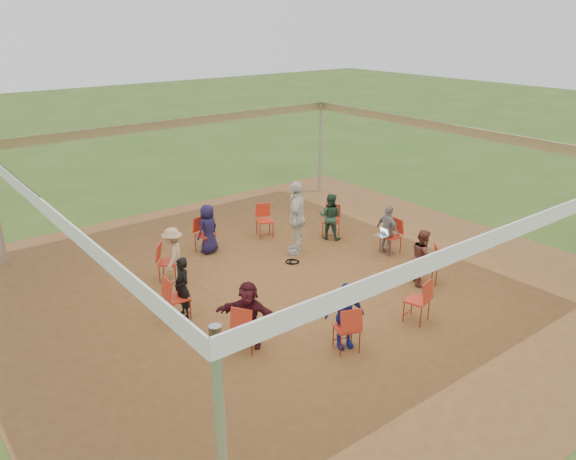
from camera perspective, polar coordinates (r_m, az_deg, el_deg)
ground at (r=12.78m, az=0.93°, el=-5.26°), size 80.00×80.00×0.00m
dirt_patch at (r=12.78m, az=0.93°, el=-5.23°), size 13.00×13.00×0.00m
tent at (r=11.93m, az=1.00°, el=5.02°), size 10.33×10.33×3.00m
chair_0 at (r=14.35m, az=10.41°, el=-0.64°), size 0.46×0.44×0.90m
chair_1 at (r=15.17m, az=4.40°, el=0.86°), size 0.60×0.59×0.90m
chair_2 at (r=15.18m, az=-2.38°, el=0.91°), size 0.55×0.56×0.90m
chair_3 at (r=14.36m, az=-8.42°, el=-0.49°), size 0.52×0.53×0.90m
chair_4 at (r=12.93m, az=-12.05°, el=-3.23°), size 0.61×0.60×0.90m
chair_5 at (r=11.31m, az=-11.18°, el=-6.81°), size 0.46×0.44×0.90m
chair_6 at (r=10.18m, az=-4.28°, el=-9.77°), size 0.60×0.59×0.90m
chair_7 at (r=10.17m, az=5.98°, el=-9.86°), size 0.55×0.56×0.90m
chair_8 at (r=11.30m, az=12.98°, el=-7.00°), size 0.52×0.53×0.90m
chair_9 at (r=12.91m, az=13.96°, el=-3.43°), size 0.61×0.60×0.90m
person_seated_0 at (r=14.20m, az=10.11°, el=-0.03°), size 0.42×0.76×1.27m
person_seated_1 at (r=15.00m, az=4.30°, el=1.39°), size 0.63×0.71×1.27m
person_seated_2 at (r=14.21m, az=-8.12°, el=0.11°), size 0.69×0.49×1.27m
person_seated_3 at (r=12.83m, az=-11.59°, el=-2.47°), size 0.83×0.89×1.27m
person_seated_4 at (r=11.27m, az=-10.69°, el=-5.81°), size 0.33×0.48×1.27m
person_seated_5 at (r=10.18m, az=-4.04°, el=-8.54°), size 1.01×1.22×1.27m
person_seated_6 at (r=10.18m, az=5.76°, el=-8.62°), size 0.83×0.62×1.27m
person_seated_7 at (r=12.81m, az=13.51°, el=-2.66°), size 0.66×0.70×1.27m
standing_person at (r=13.97m, az=0.91°, el=1.27°), size 1.19×1.16×1.87m
cable_coil at (r=13.72m, az=0.50°, el=-3.24°), size 0.40×0.40×0.03m
laptop at (r=14.10m, az=9.61°, el=-0.33°), size 0.25×0.30×0.20m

